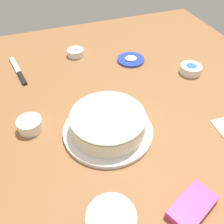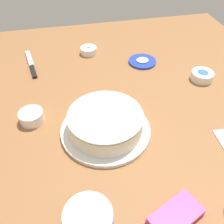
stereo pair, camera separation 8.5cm
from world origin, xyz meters
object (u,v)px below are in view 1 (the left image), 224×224
at_px(sprinkle_bowl_pink, 76,52).
at_px(sprinkle_bowl_blue, 191,69).
at_px(frosted_cake, 108,123).
at_px(sprinkle_bowl_green, 30,124).
at_px(candy_box_lower, 192,206).
at_px(frosting_tub, 111,224).
at_px(frosting_tub_lid, 131,60).
at_px(spreading_knife, 19,73).

bearing_deg(sprinkle_bowl_pink, sprinkle_bowl_blue, -35.75).
height_order(frosted_cake, sprinkle_bowl_pink, frosted_cake).
bearing_deg(sprinkle_bowl_green, candy_box_lower, -50.47).
relative_size(frosting_tub, frosting_tub_lid, 0.92).
bearing_deg(frosting_tub_lid, spreading_knife, 172.14).
bearing_deg(frosted_cake, frosting_tub, -107.98).
bearing_deg(spreading_knife, sprinkle_bowl_pink, 13.67).
xyz_separation_m(sprinkle_bowl_blue, candy_box_lower, (-0.34, -0.53, -0.01)).
xyz_separation_m(frosting_tub, sprinkle_bowl_blue, (0.55, 0.51, -0.02)).
relative_size(frosting_tub_lid, sprinkle_bowl_green, 1.50).
distance_m(frosting_tub_lid, sprinkle_bowl_green, 0.56).
relative_size(frosted_cake, spreading_knife, 1.26).
distance_m(frosted_cake, sprinkle_bowl_green, 0.26).
bearing_deg(sprinkle_bowl_pink, frosting_tub_lid, -30.31).
bearing_deg(candy_box_lower, frosting_tub, 151.55).
height_order(spreading_knife, sprinkle_bowl_blue, sprinkle_bowl_blue).
xyz_separation_m(frosting_tub, sprinkle_bowl_green, (-0.14, 0.41, -0.02)).
height_order(frosting_tub, sprinkle_bowl_blue, frosting_tub).
height_order(frosted_cake, spreading_knife, frosted_cake).
distance_m(frosting_tub, sprinkle_bowl_pink, 0.83).
height_order(frosted_cake, sprinkle_bowl_green, frosted_cake).
xyz_separation_m(sprinkle_bowl_pink, sprinkle_bowl_blue, (0.43, -0.31, 0.00)).
bearing_deg(sprinkle_bowl_green, frosted_cake, -23.31).
bearing_deg(frosting_tub, frosted_cake, 72.02).
xyz_separation_m(frosting_tub_lid, sprinkle_bowl_blue, (0.20, -0.18, 0.01)).
height_order(frosting_tub, sprinkle_bowl_pink, frosting_tub).
height_order(frosted_cake, frosting_tub, frosted_cake).
relative_size(frosted_cake, sprinkle_bowl_green, 3.56).
distance_m(sprinkle_bowl_pink, sprinkle_bowl_green, 0.49).
relative_size(sprinkle_bowl_pink, candy_box_lower, 0.58).
height_order(frosting_tub, sprinkle_bowl_green, frosting_tub).
xyz_separation_m(frosting_tub_lid, sprinkle_bowl_green, (-0.49, -0.28, 0.01)).
height_order(frosting_tub, spreading_knife, frosting_tub).
height_order(frosting_tub_lid, sprinkle_bowl_green, sprinkle_bowl_green).
relative_size(frosting_tub, sprinkle_bowl_pink, 1.47).
relative_size(frosted_cake, sprinkle_bowl_pink, 3.81).
distance_m(frosted_cake, candy_box_lower, 0.34).
bearing_deg(frosted_cake, sprinkle_bowl_green, 156.69).
xyz_separation_m(frosting_tub_lid, spreading_knife, (-0.50, 0.07, -0.00)).
relative_size(frosted_cake, candy_box_lower, 2.22).
relative_size(frosted_cake, frosting_tub, 2.58).
bearing_deg(sprinkle_bowl_blue, sprinkle_bowl_green, -171.51).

